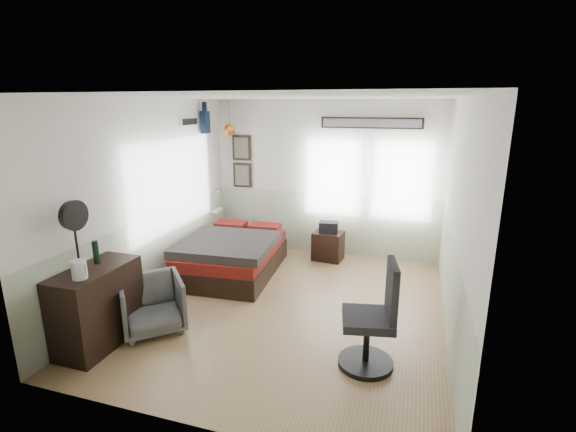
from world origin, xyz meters
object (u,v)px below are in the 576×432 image
(bed, at_px, (232,255))
(nightstand, at_px, (328,246))
(task_chair, at_px, (374,325))
(dresser, at_px, (98,306))
(armchair, at_px, (152,304))

(bed, relative_size, nightstand, 4.05)
(nightstand, distance_m, task_chair, 3.07)
(nightstand, bearing_deg, bed, -136.51)
(bed, xyz_separation_m, dresser, (-0.56, -2.31, 0.16))
(bed, height_order, dresser, dresser)
(nightstand, bearing_deg, task_chair, -63.81)
(task_chair, bearing_deg, dresser, 177.68)
(armchair, bearing_deg, nightstand, 20.74)
(nightstand, bearing_deg, dresser, -113.87)
(nightstand, height_order, task_chair, task_chair)
(task_chair, bearing_deg, armchair, 169.70)
(dresser, relative_size, task_chair, 0.88)
(dresser, height_order, armchair, dresser)
(dresser, xyz_separation_m, nightstand, (1.89, 3.34, -0.21))
(nightstand, bearing_deg, armchair, -111.61)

